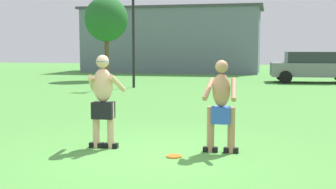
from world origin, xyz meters
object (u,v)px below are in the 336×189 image
Objects in this scene: player_with_cap at (103,97)px; player_in_blue at (221,105)px; car_gray_mid_lot at (313,67)px; lamp_post at (133,20)px; frisbee at (174,156)px; tree_right_field at (106,19)px.

player_with_cap is 1.06× the size of player_in_blue.
player_with_cap is 17.42m from car_gray_mid_lot.
car_gray_mid_lot is 0.92× the size of lamp_post.
lamp_post is (-4.46, 12.28, 3.02)m from frisbee.
lamp_post is at bearing 104.41° from player_with_cap.
frisbee is 17.48m from car_gray_mid_lot.
player_with_cap is at bearing -106.95° from car_gray_mid_lot.
car_gray_mid_lot is (3.67, 17.07, 0.81)m from frisbee.
player_in_blue is 0.35× the size of tree_right_field.
lamp_post is (-8.13, -4.78, 2.21)m from car_gray_mid_lot.
player_with_cap is 6.43× the size of frisbee.
player_with_cap is at bearing -69.93° from tree_right_field.
player_in_blue is at bearing -100.08° from car_gray_mid_lot.
tree_right_field is at bearing 124.21° from lamp_post.
car_gray_mid_lot is at bearing 3.61° from tree_right_field.
player_with_cap is at bearing -177.65° from player_in_blue.
frisbee is (1.40, -0.41, -0.93)m from player_with_cap.
player_with_cap reaches higher than car_gray_mid_lot.
player_in_blue is at bearing -63.37° from tree_right_field.
player_in_blue is at bearing -66.27° from lamp_post.
tree_right_field is (-5.84, 15.98, 2.37)m from player_with_cap.
car_gray_mid_lot reaches higher than frisbee.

